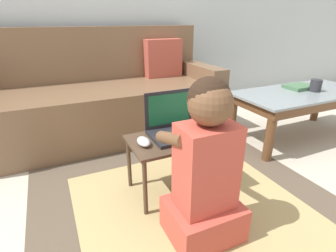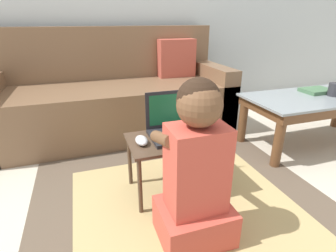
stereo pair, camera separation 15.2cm
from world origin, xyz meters
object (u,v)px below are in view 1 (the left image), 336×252
object	(u,v)px
laptop	(175,128)
cup_on_table	(316,85)
computer_mouse	(144,142)
laptop_desk	(176,145)
coffee_table	(301,99)
book_on_table	(299,87)
couch	(102,100)
person_seated	(205,171)

from	to	relation	value
laptop	cup_on_table	bearing A→B (deg)	7.06
computer_mouse	cup_on_table	bearing A→B (deg)	7.94
laptop_desk	laptop	world-z (taller)	laptop
coffee_table	book_on_table	distance (m)	0.13
couch	computer_mouse	xyz separation A→B (m)	(0.00, -1.10, 0.06)
book_on_table	cup_on_table	bearing A→B (deg)	-72.61
cup_on_table	book_on_table	bearing A→B (deg)	107.39
laptop	cup_on_table	size ratio (longest dim) A/B	3.07
coffee_table	couch	bearing A→B (deg)	151.57
person_seated	cup_on_table	size ratio (longest dim) A/B	7.76
laptop_desk	computer_mouse	size ratio (longest dim) A/B	4.82
laptop	coffee_table	bearing A→B (deg)	9.31
person_seated	cup_on_table	bearing A→B (deg)	22.29
cup_on_table	book_on_table	world-z (taller)	cup_on_table
couch	person_seated	distance (m)	1.48
couch	person_seated	xyz separation A→B (m)	(0.16, -1.47, 0.04)
couch	cup_on_table	distance (m)	1.85
book_on_table	laptop_desk	bearing A→B (deg)	-166.15
computer_mouse	book_on_table	bearing A→B (deg)	12.46
coffee_table	computer_mouse	size ratio (longest dim) A/B	10.41
laptop_desk	person_seated	bearing A→B (deg)	-96.91
couch	laptop	distance (m)	1.07
laptop	computer_mouse	size ratio (longest dim) A/B	2.73
book_on_table	couch	bearing A→B (deg)	154.83
laptop	book_on_table	size ratio (longest dim) A/B	1.30
cup_on_table	person_seated	bearing A→B (deg)	-157.71
book_on_table	coffee_table	bearing A→B (deg)	-124.11
coffee_table	computer_mouse	bearing A→B (deg)	-170.08
coffee_table	cup_on_table	bearing A→B (deg)	-23.32
couch	cup_on_table	world-z (taller)	couch
couch	coffee_table	bearing A→B (deg)	-28.43
laptop_desk	cup_on_table	distance (m)	1.45
couch	book_on_table	xyz separation A→B (m)	(1.59, -0.75, 0.12)
couch	laptop_desk	world-z (taller)	couch
couch	cup_on_table	bearing A→B (deg)	-28.14
person_seated	laptop	bearing A→B (deg)	81.95
coffee_table	laptop	distance (m)	1.33
book_on_table	laptop	bearing A→B (deg)	-167.71
cup_on_table	book_on_table	xyz separation A→B (m)	(-0.04, 0.12, -0.04)
person_seated	couch	bearing A→B (deg)	96.13
couch	computer_mouse	distance (m)	1.10
person_seated	book_on_table	size ratio (longest dim) A/B	3.29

